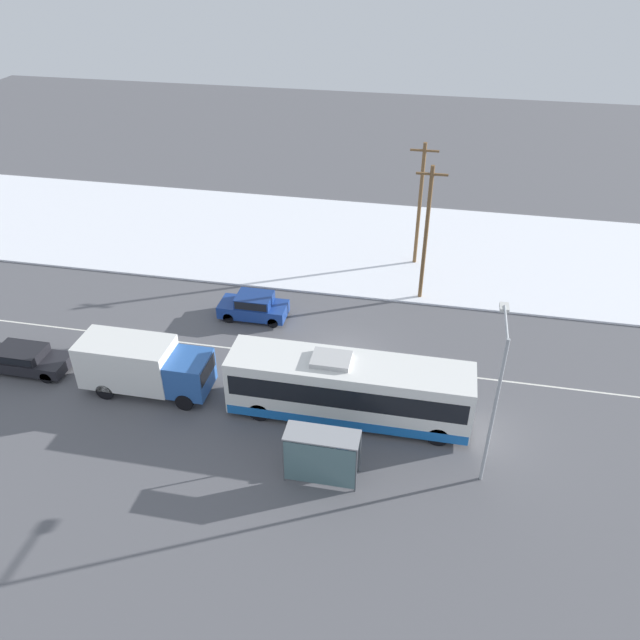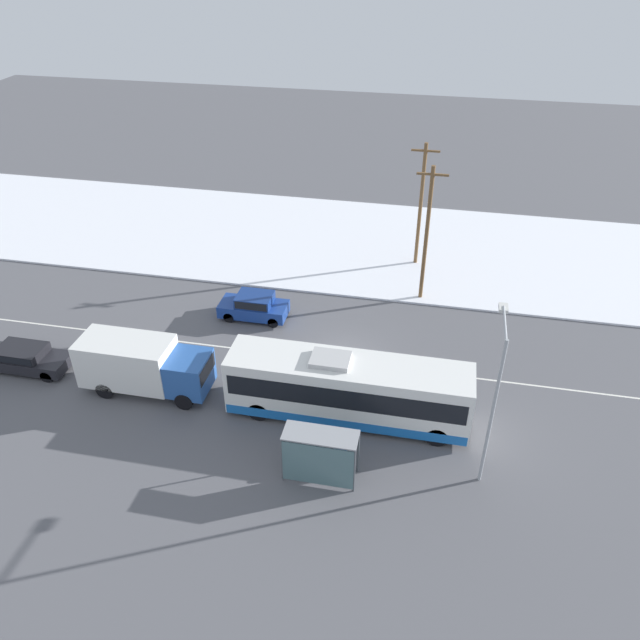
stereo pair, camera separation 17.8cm
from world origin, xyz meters
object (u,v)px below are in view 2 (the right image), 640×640
at_px(city_bus, 348,389).
at_px(bus_shelter, 319,452).
at_px(sedan_car, 254,305).
at_px(utility_pole_snowlot, 421,204).
at_px(box_truck, 142,364).
at_px(streetlamp, 495,386).
at_px(parked_car_near_truck, 24,357).
at_px(pedestrian_at_stop, 341,448).
at_px(utility_pole_roadside, 427,233).

relative_size(city_bus, bus_shelter, 3.63).
xyz_separation_m(sedan_car, utility_pole_snowlot, (8.87, 8.79, 3.55)).
relative_size(box_truck, streetlamp, 0.89).
height_order(parked_car_near_truck, streetlamp, streetlamp).
relative_size(bus_shelter, utility_pole_snowlot, 0.37).
bearing_deg(pedestrian_at_stop, city_bus, 94.31).
distance_m(utility_pole_roadside, utility_pole_snowlot, 4.62).
bearing_deg(streetlamp, bus_shelter, -163.13).
bearing_deg(pedestrian_at_stop, utility_pole_roadside, 80.71).
bearing_deg(bus_shelter, pedestrian_at_stop, 57.03).
xyz_separation_m(bus_shelter, utility_pole_snowlot, (2.49, 20.54, 2.71)).
bearing_deg(box_truck, streetlamp, -7.50).
bearing_deg(city_bus, pedestrian_at_stop, -85.69).
xyz_separation_m(box_truck, streetlamp, (16.50, -2.17, 3.08)).
bearing_deg(parked_car_near_truck, utility_pole_roadside, 29.85).
xyz_separation_m(streetlamp, utility_pole_snowlot, (-4.19, 18.51, -0.27)).
relative_size(city_bus, utility_pole_snowlot, 1.35).
bearing_deg(utility_pole_snowlot, parked_car_near_truck, -140.30).
xyz_separation_m(sedan_car, streetlamp, (13.06, -9.72, 3.82)).
xyz_separation_m(box_truck, pedestrian_at_stop, (10.54, -3.09, -0.63)).
bearing_deg(utility_pole_snowlot, utility_pole_roadside, -81.76).
distance_m(sedan_car, bus_shelter, 13.39).
relative_size(sedan_car, utility_pole_roadside, 0.47).
height_order(pedestrian_at_stop, bus_shelter, bus_shelter).
bearing_deg(sedan_car, bus_shelter, 118.50).
relative_size(utility_pole_roadside, utility_pole_snowlot, 1.02).
bearing_deg(bus_shelter, streetlamp, 16.87).
height_order(city_bus, box_truck, city_bus).
bearing_deg(utility_pole_snowlot, bus_shelter, -96.91).
distance_m(city_bus, pedestrian_at_stop, 3.28).
bearing_deg(utility_pole_snowlot, box_truck, -126.99).
height_order(sedan_car, pedestrian_at_stop, same).
xyz_separation_m(city_bus, bus_shelter, (-0.48, -4.31, 0.05)).
height_order(city_bus, utility_pole_roadside, utility_pole_roadside).
height_order(pedestrian_at_stop, streetlamp, streetlamp).
bearing_deg(city_bus, box_truck, -179.37).
bearing_deg(parked_car_near_truck, utility_pole_snowlot, 39.70).
height_order(utility_pole_roadside, utility_pole_snowlot, utility_pole_roadside).
bearing_deg(utility_pole_roadside, utility_pole_snowlot, 98.24).
xyz_separation_m(bus_shelter, streetlamp, (6.68, 2.03, 2.98)).
height_order(sedan_car, bus_shelter, bus_shelter).
bearing_deg(city_bus, sedan_car, 132.69).
relative_size(box_truck, utility_pole_roadside, 0.76).
bearing_deg(pedestrian_at_stop, bus_shelter, -122.97).
distance_m(city_bus, bus_shelter, 4.34).
xyz_separation_m(sedan_car, pedestrian_at_stop, (7.10, -10.64, 0.11)).
bearing_deg(pedestrian_at_stop, parked_car_near_truck, 168.99).
bearing_deg(streetlamp, box_truck, 172.50).
relative_size(city_bus, pedestrian_at_stop, 7.34).
height_order(box_truck, parked_car_near_truck, box_truck).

